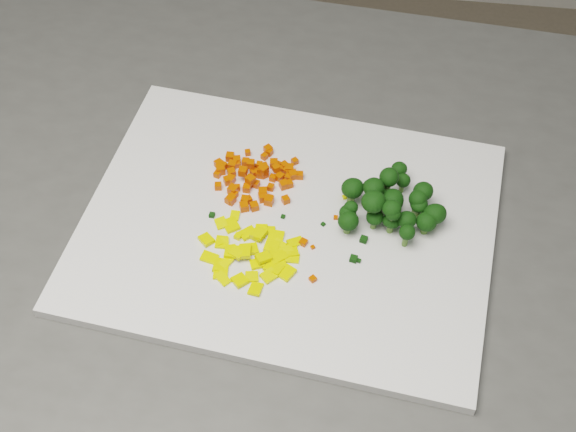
# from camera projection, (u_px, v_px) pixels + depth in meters

# --- Properties ---
(counter_block) EXTENTS (1.07, 0.80, 0.90)m
(counter_block) POSITION_uv_depth(u_px,v_px,m) (306.00, 392.00, 1.22)
(counter_block) COLOR #454542
(counter_block) RESTS_ON ground
(cutting_board) EXTENTS (0.46, 0.38, 0.01)m
(cutting_board) POSITION_uv_depth(u_px,v_px,m) (288.00, 225.00, 0.84)
(cutting_board) COLOR silver
(cutting_board) RESTS_ON counter_block
(carrot_pile) EXTENTS (0.09, 0.09, 0.03)m
(carrot_pile) POSITION_uv_depth(u_px,v_px,m) (257.00, 170.00, 0.86)
(carrot_pile) COLOR #D13702
(carrot_pile) RESTS_ON cutting_board
(pepper_pile) EXTENTS (0.11, 0.11, 0.02)m
(pepper_pile) POSITION_uv_depth(u_px,v_px,m) (245.00, 247.00, 0.81)
(pepper_pile) COLOR yellow
(pepper_pile) RESTS_ON cutting_board
(broccoli_pile) EXTENTS (0.11, 0.11, 0.05)m
(broccoli_pile) POSITION_uv_depth(u_px,v_px,m) (389.00, 200.00, 0.82)
(broccoli_pile) COLOR black
(broccoli_pile) RESTS_ON cutting_board
(carrot_cube_0) EXTENTS (0.01, 0.01, 0.01)m
(carrot_cube_0) POSITION_uv_depth(u_px,v_px,m) (231.00, 173.00, 0.87)
(carrot_cube_0) COLOR #D13702
(carrot_cube_0) RESTS_ON carrot_pile
(carrot_cube_1) EXTENTS (0.01, 0.01, 0.01)m
(carrot_cube_1) POSITION_uv_depth(u_px,v_px,m) (273.00, 178.00, 0.87)
(carrot_cube_1) COLOR #D13702
(carrot_cube_1) RESTS_ON carrot_pile
(carrot_cube_2) EXTENTS (0.01, 0.01, 0.01)m
(carrot_cube_2) POSITION_uv_depth(u_px,v_px,m) (260.00, 170.00, 0.87)
(carrot_cube_2) COLOR #D13702
(carrot_cube_2) RESTS_ON carrot_pile
(carrot_cube_3) EXTENTS (0.01, 0.01, 0.01)m
(carrot_cube_3) POSITION_uv_depth(u_px,v_px,m) (280.00, 177.00, 0.87)
(carrot_cube_3) COLOR #D13702
(carrot_cube_3) RESTS_ON carrot_pile
(carrot_cube_4) EXTENTS (0.01, 0.01, 0.01)m
(carrot_cube_4) POSITION_uv_depth(u_px,v_px,m) (264.00, 156.00, 0.89)
(carrot_cube_4) COLOR #D13702
(carrot_cube_4) RESTS_ON carrot_pile
(carrot_cube_5) EXTENTS (0.01, 0.01, 0.01)m
(carrot_cube_5) POSITION_uv_depth(u_px,v_px,m) (229.00, 200.00, 0.85)
(carrot_cube_5) COLOR #D13702
(carrot_cube_5) RESTS_ON carrot_pile
(carrot_cube_6) EXTENTS (0.01, 0.01, 0.01)m
(carrot_cube_6) POSITION_uv_depth(u_px,v_px,m) (228.00, 180.00, 0.87)
(carrot_cube_6) COLOR #D13702
(carrot_cube_6) RESTS_ON carrot_pile
(carrot_cube_7) EXTENTS (0.01, 0.01, 0.01)m
(carrot_cube_7) POSITION_uv_depth(u_px,v_px,m) (260.00, 174.00, 0.87)
(carrot_cube_7) COLOR #D13702
(carrot_cube_7) RESTS_ON carrot_pile
(carrot_cube_8) EXTENTS (0.01, 0.01, 0.01)m
(carrot_cube_8) POSITION_uv_depth(u_px,v_px,m) (280.00, 169.00, 0.88)
(carrot_cube_8) COLOR #D13702
(carrot_cube_8) RESTS_ON carrot_pile
(carrot_cube_9) EXTENTS (0.01, 0.01, 0.01)m
(carrot_cube_9) POSITION_uv_depth(u_px,v_px,m) (264.00, 172.00, 0.88)
(carrot_cube_9) COLOR #D13702
(carrot_cube_9) RESTS_ON carrot_pile
(carrot_cube_10) EXTENTS (0.01, 0.01, 0.01)m
(carrot_cube_10) POSITION_uv_depth(u_px,v_px,m) (265.00, 174.00, 0.87)
(carrot_cube_10) COLOR #D13702
(carrot_cube_10) RESTS_ON carrot_pile
(carrot_cube_11) EXTENTS (0.01, 0.01, 0.01)m
(carrot_cube_11) POSITION_uv_depth(u_px,v_px,m) (234.00, 195.00, 0.86)
(carrot_cube_11) COLOR #D13702
(carrot_cube_11) RESTS_ON carrot_pile
(carrot_cube_12) EXTENTS (0.01, 0.01, 0.01)m
(carrot_cube_12) POSITION_uv_depth(u_px,v_px,m) (293.00, 175.00, 0.87)
(carrot_cube_12) COLOR #D13702
(carrot_cube_12) RESTS_ON carrot_pile
(carrot_cube_13) EXTENTS (0.01, 0.01, 0.01)m
(carrot_cube_13) POSITION_uv_depth(u_px,v_px,m) (263.00, 192.00, 0.86)
(carrot_cube_13) COLOR #D13702
(carrot_cube_13) RESTS_ON carrot_pile
(carrot_cube_14) EXTENTS (0.01, 0.01, 0.01)m
(carrot_cube_14) POSITION_uv_depth(u_px,v_px,m) (230.00, 157.00, 0.89)
(carrot_cube_14) COLOR #D13702
(carrot_cube_14) RESTS_ON carrot_pile
(carrot_cube_15) EXTENTS (0.01, 0.01, 0.01)m
(carrot_cube_15) POSITION_uv_depth(u_px,v_px,m) (248.00, 153.00, 0.89)
(carrot_cube_15) COLOR #D13702
(carrot_cube_15) RESTS_ON carrot_pile
(carrot_cube_16) EXTENTS (0.01, 0.01, 0.01)m
(carrot_cube_16) POSITION_uv_depth(u_px,v_px,m) (219.00, 164.00, 0.88)
(carrot_cube_16) COLOR #D13702
(carrot_cube_16) RESTS_ON carrot_pile
(carrot_cube_17) EXTENTS (0.01, 0.01, 0.01)m
(carrot_cube_17) POSITION_uv_depth(u_px,v_px,m) (269.00, 200.00, 0.85)
(carrot_cube_17) COLOR #D13702
(carrot_cube_17) RESTS_ON carrot_pile
(carrot_cube_18) EXTENTS (0.01, 0.01, 0.01)m
(carrot_cube_18) POSITION_uv_depth(u_px,v_px,m) (286.00, 200.00, 0.85)
(carrot_cube_18) COLOR #D13702
(carrot_cube_18) RESTS_ON carrot_pile
(carrot_cube_19) EXTENTS (0.01, 0.01, 0.01)m
(carrot_cube_19) POSITION_uv_depth(u_px,v_px,m) (250.00, 180.00, 0.86)
(carrot_cube_19) COLOR #D13702
(carrot_cube_19) RESTS_ON carrot_pile
(carrot_cube_20) EXTENTS (0.01, 0.01, 0.01)m
(carrot_cube_20) POSITION_uv_depth(u_px,v_px,m) (276.00, 168.00, 0.87)
(carrot_cube_20) COLOR #D13702
(carrot_cube_20) RESTS_ON carrot_pile
(carrot_cube_21) EXTENTS (0.01, 0.01, 0.01)m
(carrot_cube_21) POSITION_uv_depth(u_px,v_px,m) (245.00, 200.00, 0.85)
(carrot_cube_21) COLOR #D13702
(carrot_cube_21) RESTS_ON carrot_pile
(carrot_cube_22) EXTENTS (0.01, 0.01, 0.01)m
(carrot_cube_22) POSITION_uv_depth(u_px,v_px,m) (218.00, 186.00, 0.86)
(carrot_cube_22) COLOR #D13702
(carrot_cube_22) RESTS_ON carrot_pile
(carrot_cube_23) EXTENTS (0.01, 0.01, 0.01)m
(carrot_cube_23) POSITION_uv_depth(u_px,v_px,m) (289.00, 184.00, 0.86)
(carrot_cube_23) COLOR #D13702
(carrot_cube_23) RESTS_ON carrot_pile
(carrot_cube_24) EXTENTS (0.01, 0.01, 0.01)m
(carrot_cube_24) POSITION_uv_depth(u_px,v_px,m) (237.00, 164.00, 0.88)
(carrot_cube_24) COLOR #D13702
(carrot_cube_24) RESTS_ON carrot_pile
(carrot_cube_25) EXTENTS (0.01, 0.01, 0.01)m
(carrot_cube_25) POSITION_uv_depth(u_px,v_px,m) (247.00, 188.00, 0.86)
(carrot_cube_25) COLOR #D13702
(carrot_cube_25) RESTS_ON carrot_pile
(carrot_cube_26) EXTENTS (0.01, 0.01, 0.01)m
(carrot_cube_26) POSITION_uv_depth(u_px,v_px,m) (237.00, 188.00, 0.86)
(carrot_cube_26) COLOR #D13702
(carrot_cube_26) RESTS_ON carrot_pile
(carrot_cube_27) EXTENTS (0.01, 0.01, 0.01)m
(carrot_cube_27) POSITION_uv_depth(u_px,v_px,m) (222.00, 166.00, 0.88)
(carrot_cube_27) COLOR #D13702
(carrot_cube_27) RESTS_ON carrot_pile
(carrot_cube_28) EXTENTS (0.01, 0.01, 0.01)m
(carrot_cube_28) POSITION_uv_depth(u_px,v_px,m) (288.00, 177.00, 0.87)
(carrot_cube_28) COLOR #D13702
(carrot_cube_28) RESTS_ON carrot_pile
(carrot_cube_29) EXTENTS (0.01, 0.01, 0.01)m
(carrot_cube_29) POSITION_uv_depth(u_px,v_px,m) (287.00, 171.00, 0.88)
(carrot_cube_29) COLOR #D13702
(carrot_cube_29) RESTS_ON carrot_pile
(carrot_cube_30) EXTENTS (0.01, 0.01, 0.01)m
(carrot_cube_30) POSITION_uv_depth(u_px,v_px,m) (253.00, 172.00, 0.88)
(carrot_cube_30) COLOR #D13702
(carrot_cube_30) RESTS_ON carrot_pile
(carrot_cube_31) EXTENTS (0.01, 0.01, 0.01)m
(carrot_cube_31) POSITION_uv_depth(u_px,v_px,m) (295.00, 161.00, 0.89)
(carrot_cube_31) COLOR #D13702
(carrot_cube_31) RESTS_ON carrot_pile
(carrot_cube_32) EXTENTS (0.01, 0.01, 0.01)m
(carrot_cube_32) POSITION_uv_depth(u_px,v_px,m) (268.00, 149.00, 0.90)
(carrot_cube_32) COLOR #D13702
(carrot_cube_32) RESTS_ON carrot_pile
(carrot_cube_33) EXTENTS (0.01, 0.01, 0.01)m
(carrot_cube_33) POSITION_uv_depth(u_px,v_px,m) (265.00, 166.00, 0.88)
(carrot_cube_33) COLOR #D13702
(carrot_cube_33) RESTS_ON carrot_pile
(carrot_cube_34) EXTENTS (0.01, 0.01, 0.01)m
(carrot_cube_34) POSITION_uv_depth(u_px,v_px,m) (277.00, 167.00, 0.88)
(carrot_cube_34) COLOR #D13702
(carrot_cube_34) RESTS_ON carrot_pile
(carrot_cube_35) EXTENTS (0.01, 0.01, 0.01)m
(carrot_cube_35) POSITION_uv_depth(u_px,v_px,m) (252.00, 166.00, 0.88)
(carrot_cube_35) COLOR #D13702
(carrot_cube_35) RESTS_ON carrot_pile
(carrot_cube_36) EXTENTS (0.01, 0.01, 0.01)m
(carrot_cube_36) POSITION_uv_depth(u_px,v_px,m) (220.00, 170.00, 0.88)
(carrot_cube_36) COLOR #D13702
(carrot_cube_36) RESTS_ON carrot_pile
(carrot_cube_37) EXTENTS (0.01, 0.01, 0.01)m
(carrot_cube_37) POSITION_uv_depth(u_px,v_px,m) (254.00, 172.00, 0.87)
(carrot_cube_37) COLOR #D13702
(carrot_cube_37) RESTS_ON carrot_pile
(carrot_cube_38) EXTENTS (0.01, 0.01, 0.01)m
(carrot_cube_38) POSITION_uv_depth(u_px,v_px,m) (274.00, 163.00, 0.88)
(carrot_cube_38) COLOR #D13702
(carrot_cube_38) RESTS_ON carrot_pile
(carrot_cube_39) EXTENTS (0.01, 0.01, 0.01)m
(carrot_cube_39) POSITION_uv_depth(u_px,v_px,m) (251.00, 164.00, 0.87)
(carrot_cube_39) COLOR #D13702
(carrot_cube_39) RESTS_ON carrot_pile
(carrot_cube_40) EXTENTS (0.01, 0.01, 0.01)m
(carrot_cube_40) POSITION_uv_depth(u_px,v_px,m) (271.00, 187.00, 0.86)
(carrot_cube_40) COLOR #D13702
(carrot_cube_40) RESTS_ON carrot_pile
(carrot_cube_41) EXTENTS (0.01, 0.01, 0.01)m
(carrot_cube_41) POSITION_uv_depth(u_px,v_px,m) (251.00, 180.00, 0.86)
(carrot_cube_41) COLOR #D13702
(carrot_cube_41) RESTS_ON carrot_pile
(carrot_cube_42) EXTENTS (0.01, 0.01, 0.01)m
(carrot_cube_42) POSITION_uv_depth(u_px,v_px,m) (300.00, 175.00, 0.87)
(carrot_cube_42) COLOR #D13702
(carrot_cube_42) RESTS_ON carrot_pile
(carrot_cube_43) EXTENTS (0.01, 0.01, 0.01)m
(carrot_cube_43) POSITION_uv_depth(u_px,v_px,m) (277.00, 164.00, 0.88)
(carrot_cube_43) COLOR #D13702
(carrot_cube_43) RESTS_ON carrot_pile
(carrot_cube_44) EXTENTS (0.01, 0.01, 0.01)m
(carrot_cube_44) POSITION_uv_depth(u_px,v_px,m) (254.00, 206.00, 0.84)
(carrot_cube_44) COLOR #D13702
(carrot_cube_44) RESTS_ON carrot_pile
(carrot_cube_45) EXTENTS (0.01, 0.01, 0.01)m
(carrot_cube_45) POSITION_uv_depth(u_px,v_px,m) (259.00, 165.00, 0.88)
(carrot_cube_45) COLOR #D13702
(carrot_cube_45) RESTS_ON carrot_pile
(carrot_cube_46) EXTENTS (0.01, 0.01, 0.01)m
(carrot_cube_46) POSITION_uv_depth(u_px,v_px,m) (263.00, 197.00, 0.85)
(carrot_cube_46) COLOR #D13702
(carrot_cube_46) RESTS_ON carrot_pile
(carrot_cube_47) EXTENTS (0.01, 0.01, 0.01)m
(carrot_cube_47) POSITION_uv_depth(u_px,v_px,m) (270.00, 198.00, 0.85)
(carrot_cube_47) COLOR #D13702
(carrot_cube_47) RESTS_ON carrot_pile
(carrot_cube_48) EXTENTS (0.01, 0.01, 0.01)m
(carrot_cube_48) POSITION_uv_depth(u_px,v_px,m) (246.00, 162.00, 0.88)
(carrot_cube_48) COLOR #D13702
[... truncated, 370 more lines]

